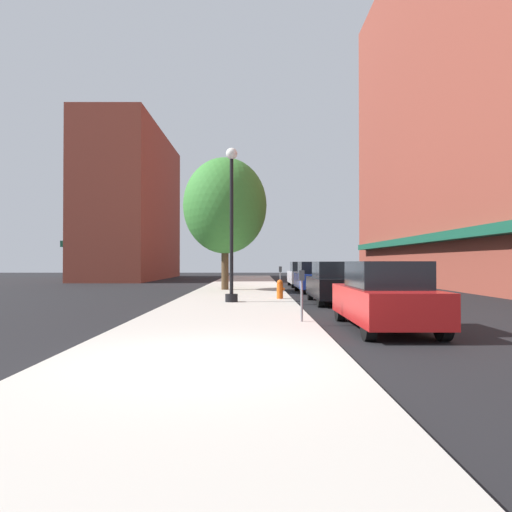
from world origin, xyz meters
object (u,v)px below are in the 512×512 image
car_red (382,296)px  car_silver (301,274)px  tree_near (223,206)px  car_blue (312,277)px  lamppost (229,221)px  fire_hydrant (278,289)px  car_black (333,283)px  parking_meter_far (300,289)px  parking_meter_near (278,276)px

car_red → car_silver: (0.00, 19.36, 0.00)m
tree_near → car_blue: 6.26m
lamppost → car_blue: lamppost is taller
lamppost → car_red: 7.92m
fire_hydrant → car_red: 8.19m
car_black → fire_hydrant: bearing=156.1°
parking_meter_far → car_red: 2.05m
lamppost → car_red: (4.06, -6.37, -2.39)m
tree_near → car_silver: bearing=47.3°
parking_meter_far → tree_near: (-2.88, 13.48, 3.79)m
lamppost → fire_hydrant: (1.93, 1.54, -2.68)m
car_red → parking_meter_near: bearing=99.3°
fire_hydrant → tree_near: size_ratio=0.11×
tree_near → car_silver: tree_near is taller
car_silver → parking_meter_near: bearing=-103.6°
car_red → car_blue: same height
parking_meter_far → car_blue: (1.95, 12.95, -0.14)m
parking_meter_far → car_silver: size_ratio=0.30×
fire_hydrant → parking_meter_near: size_ratio=0.60×
car_red → car_blue: bearing=89.2°
lamppost → car_silver: lamppost is taller
car_black → car_silver: 12.33m
parking_meter_near → car_black: car_black is taller
lamppost → fire_hydrant: bearing=38.6°
parking_meter_far → car_blue: car_blue is taller
lamppost → car_silver: 13.82m
lamppost → tree_near: tree_near is taller
fire_hydrant → car_red: car_red is taller
tree_near → car_blue: (4.83, -0.53, -3.93)m
parking_meter_far → tree_near: size_ratio=0.18×
fire_hydrant → lamppost: bearing=-141.4°
tree_near → car_blue: bearing=-6.3°
car_blue → car_silver: size_ratio=1.00×
tree_near → car_black: (4.83, -7.09, -3.93)m
fire_hydrant → car_black: 2.32m
fire_hydrant → car_blue: (2.13, 5.67, 0.29)m
car_red → fire_hydrant: bearing=104.2°
lamppost → car_blue: (4.06, 7.22, -2.39)m
fire_hydrant → car_blue: size_ratio=0.18×
car_blue → lamppost: bearing=-121.0°
parking_meter_near → lamppost: bearing=-115.1°
parking_meter_near → car_black: (1.95, -3.85, -0.14)m
car_black → parking_meter_far: bearing=-108.3°
parking_meter_far → car_black: size_ratio=0.30×
tree_near → lamppost: bearing=-84.3°
car_red → car_silver: bearing=89.2°
lamppost → car_black: (4.06, 0.66, -2.39)m
fire_hydrant → car_red: size_ratio=0.18×
fire_hydrant → car_blue: bearing=69.5°
car_blue → car_silver: same height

